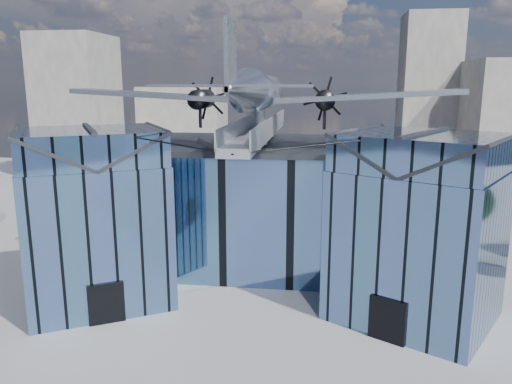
# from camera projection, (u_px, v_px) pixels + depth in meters

# --- Properties ---
(ground_plane) EXTENTS (120.00, 120.00, 0.00)m
(ground_plane) POSITION_uv_depth(u_px,v_px,m) (252.00, 300.00, 34.35)
(ground_plane) COLOR gray
(museum) EXTENTS (32.88, 24.50, 17.60)m
(museum) POSITION_uv_depth(u_px,v_px,m) (262.00, 202.00, 38.80)
(museum) COLOR #5174A4
(museum) RESTS_ON ground
(bg_towers) EXTENTS (77.00, 24.50, 26.00)m
(bg_towers) POSITION_uv_depth(u_px,v_px,m) (304.00, 112.00, 80.92)
(bg_towers) COLOR gray
(bg_towers) RESTS_ON ground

